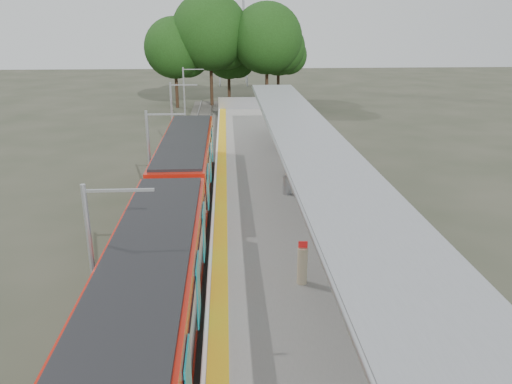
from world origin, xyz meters
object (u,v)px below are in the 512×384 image
at_px(train, 175,208).
at_px(litter_bin, 287,185).
at_px(info_pillar_far, 289,165).
at_px(bench_mid, 298,167).
at_px(info_pillar_near, 302,265).
at_px(bench_far, 287,141).

xyz_separation_m(train, litter_bin, (5.45, 4.58, -0.56)).
relative_size(train, info_pillar_far, 14.98).
bearing_deg(info_pillar_far, litter_bin, -112.78).
bearing_deg(bench_mid, info_pillar_near, -112.98).
bearing_deg(info_pillar_far, bench_far, 69.60).
bearing_deg(info_pillar_near, info_pillar_far, 89.57).
height_order(bench_mid, litter_bin, litter_bin).
bearing_deg(bench_far, bench_mid, -79.46).
xyz_separation_m(bench_mid, info_pillar_far, (-0.68, -0.68, 0.28)).
bearing_deg(info_pillar_near, bench_far, 89.07).
distance_m(bench_mid, bench_far, 6.39).
height_order(train, litter_bin, train).
height_order(train, bench_mid, train).
xyz_separation_m(info_pillar_near, litter_bin, (0.60, 9.47, -0.20)).
xyz_separation_m(bench_far, info_pillar_far, (-0.75, -7.07, 0.28)).
xyz_separation_m(bench_mid, litter_bin, (-1.07, -3.35, -0.02)).
relative_size(info_pillar_near, info_pillar_far, 0.87).
height_order(bench_mid, bench_far, bench_far).
relative_size(train, bench_mid, 18.49).
bearing_deg(litter_bin, info_pillar_far, 81.57).
distance_m(train, info_pillar_far, 9.32).
height_order(bench_mid, info_pillar_far, info_pillar_far).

